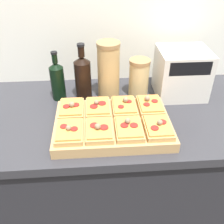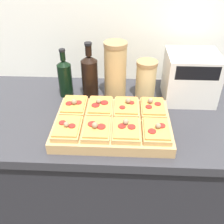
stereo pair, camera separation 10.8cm
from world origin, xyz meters
The scene contains 16 objects.
wall_back centered at (0.00, 0.67, 1.25)m, with size 6.00×0.06×2.50m.
kitchen_counter centered at (0.00, 0.32, 0.46)m, with size 2.63×0.67×0.91m.
cutting_board centered at (-0.04, 0.19, 0.94)m, with size 0.47×0.33×0.04m, color tan.
pizza_slice_back_left centered at (-0.21, 0.27, 0.97)m, with size 0.10×0.15×0.05m.
pizza_slice_back_midleft centered at (-0.10, 0.27, 0.97)m, with size 0.10×0.15×0.05m.
pizza_slice_back_midright centered at (0.02, 0.27, 0.97)m, with size 0.10×0.15×0.05m.
pizza_slice_back_right centered at (0.13, 0.27, 0.97)m, with size 0.10×0.15×0.05m.
pizza_slice_front_left centered at (-0.21, 0.12, 0.97)m, with size 0.10×0.15×0.05m.
pizza_slice_front_midleft centered at (-0.10, 0.12, 0.97)m, with size 0.10×0.15×0.05m.
pizza_slice_front_midright centered at (0.02, 0.12, 0.97)m, with size 0.10×0.15×0.05m.
pizza_slice_front_right centered at (0.13, 0.12, 0.97)m, with size 0.10×0.15×0.05m.
olive_oil_bottle centered at (-0.28, 0.46, 1.01)m, with size 0.07×0.07×0.24m.
wine_bottle centered at (-0.16, 0.46, 1.03)m, with size 0.08×0.08×0.27m.
grain_jar_tall centered at (-0.04, 0.46, 1.05)m, with size 0.11×0.11×0.28m.
grain_jar_short centered at (0.11, 0.46, 1.01)m, with size 0.10×0.10×0.19m.
toaster_oven centered at (0.32, 0.46, 1.03)m, with size 0.26×0.21×0.23m.
Camera 2 is at (0.00, -0.66, 1.60)m, focal length 42.00 mm.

